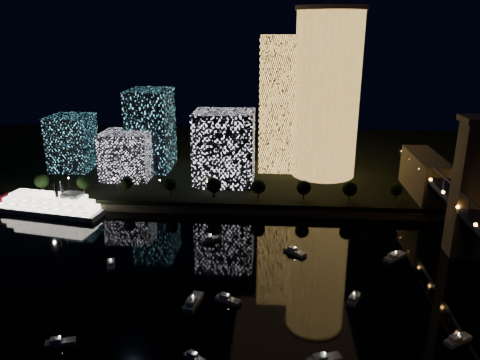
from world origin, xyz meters
name	(u,v)px	position (x,y,z in m)	size (l,w,h in m)	color
ground	(282,329)	(0.00, 0.00, 0.00)	(520.00, 520.00, 0.00)	black
far_bank	(280,160)	(0.00, 160.00, 2.50)	(420.00, 160.00, 5.00)	black
seawall	(281,211)	(0.00, 82.00, 1.50)	(420.00, 6.00, 3.00)	#6B5E4C
tower_cylindrical	(327,94)	(21.67, 126.55, 46.32)	(34.00, 34.00, 82.39)	#FFB951
tower_rectangular	(281,104)	(-0.76, 135.84, 39.55)	(21.72, 21.72, 69.10)	#FFB951
midrise_blocks	(155,142)	(-64.39, 120.30, 22.20)	(107.91, 47.14, 42.16)	white
riverboat	(45,205)	(-103.08, 75.31, 3.98)	(52.49, 19.32, 15.51)	silver
motorboats	(272,295)	(-2.76, 15.53, 0.81)	(110.77, 74.01, 2.78)	silver
esplanade_trees	(210,185)	(-31.73, 88.00, 10.47)	(165.89, 6.87, 8.93)	black
street_lamps	(207,184)	(-34.00, 94.00, 9.02)	(132.70, 0.70, 5.65)	black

